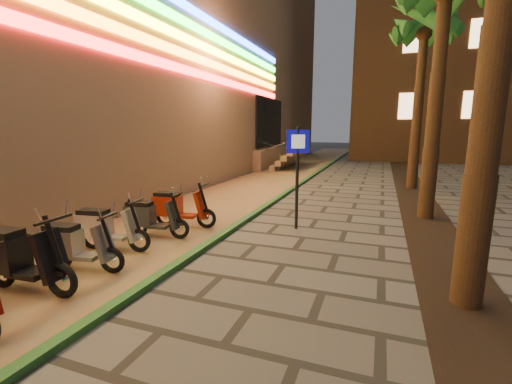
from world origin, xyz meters
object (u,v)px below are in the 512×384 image
at_px(pedestrian_sign, 297,164).
at_px(scooter_8, 149,217).
at_px(scooter_5, 16,257).
at_px(scooter_7, 105,228).
at_px(scooter_9, 177,207).
at_px(scooter_6, 74,245).

relative_size(pedestrian_sign, scooter_8, 1.65).
relative_size(scooter_5, scooter_7, 1.13).
height_order(pedestrian_sign, scooter_8, pedestrian_sign).
bearing_deg(scooter_9, pedestrian_sign, 7.51).
relative_size(pedestrian_sign, scooter_6, 1.66).
relative_size(scooter_5, scooter_8, 1.16).
height_order(scooter_5, scooter_7, scooter_5).
xyz_separation_m(scooter_5, scooter_6, (0.17, 0.87, -0.08)).
bearing_deg(scooter_6, scooter_8, 79.84).
distance_m(scooter_6, scooter_7, 1.00).
bearing_deg(scooter_7, scooter_9, 67.97).
height_order(scooter_7, scooter_9, scooter_9).
distance_m(scooter_8, scooter_9, 0.93).
distance_m(scooter_7, scooter_9, 1.98).
relative_size(scooter_7, scooter_9, 0.95).
relative_size(scooter_6, scooter_9, 0.92).
height_order(scooter_6, scooter_8, scooter_8).
relative_size(scooter_6, scooter_7, 0.96).
bearing_deg(scooter_8, scooter_6, -100.32).
height_order(pedestrian_sign, scooter_9, pedestrian_sign).
height_order(scooter_7, scooter_8, scooter_7).
xyz_separation_m(pedestrian_sign, scooter_6, (-2.99, -3.76, -1.14)).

